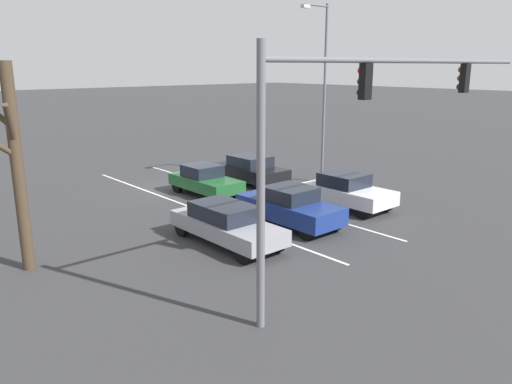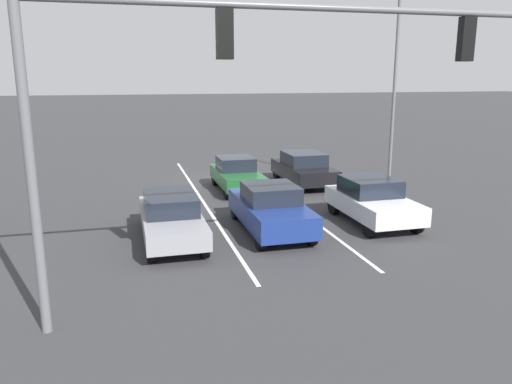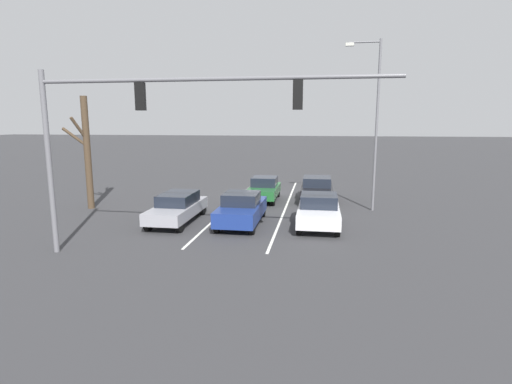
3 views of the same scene
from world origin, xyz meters
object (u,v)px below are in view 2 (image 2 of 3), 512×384
object	(u,v)px
street_lamp_left_shoulder	(392,70)
car_black_leftlane_second	(304,168)
car_navy_midlane_front	(270,208)
traffic_signal_gantry	(232,74)
car_darkgreen_midlane_second	(237,174)
car_silver_leftlane_front	(372,200)
car_gray_rightlane_front	(171,216)

from	to	relation	value
street_lamp_left_shoulder	car_black_leftlane_second	bearing A→B (deg)	-38.35
car_navy_midlane_front	traffic_signal_gantry	bearing A→B (deg)	65.70
car_darkgreen_midlane_second	car_silver_leftlane_front	bearing A→B (deg)	119.63
car_silver_leftlane_front	street_lamp_left_shoulder	size ratio (longest dim) A/B	0.44
car_darkgreen_midlane_second	street_lamp_left_shoulder	distance (m)	7.97
car_navy_midlane_front	street_lamp_left_shoulder	bearing A→B (deg)	-147.26
car_navy_midlane_front	car_black_leftlane_second	xyz separation A→B (m)	(-3.57, -6.55, 0.00)
car_navy_midlane_front	car_black_leftlane_second	distance (m)	7.46
car_gray_rightlane_front	car_black_leftlane_second	bearing A→B (deg)	-135.91
car_black_leftlane_second	traffic_signal_gantry	distance (m)	13.87
car_gray_rightlane_front	car_darkgreen_midlane_second	world-z (taller)	car_darkgreen_midlane_second
car_gray_rightlane_front	car_silver_leftlane_front	world-z (taller)	car_silver_leftlane_front
car_black_leftlane_second	street_lamp_left_shoulder	size ratio (longest dim) A/B	0.47
car_black_leftlane_second	car_darkgreen_midlane_second	size ratio (longest dim) A/B	1.07
car_darkgreen_midlane_second	traffic_signal_gantry	distance (m)	12.43
car_navy_midlane_front	car_silver_leftlane_front	bearing A→B (deg)	-179.20
car_darkgreen_midlane_second	car_navy_midlane_front	bearing A→B (deg)	87.64
car_gray_rightlane_front	traffic_signal_gantry	world-z (taller)	traffic_signal_gantry
car_darkgreen_midlane_second	traffic_signal_gantry	xyz separation A→B (m)	(2.62, 11.36, 4.31)
street_lamp_left_shoulder	car_gray_rightlane_front	bearing A→B (deg)	23.50
car_navy_midlane_front	street_lamp_left_shoulder	size ratio (longest dim) A/B	0.49
car_gray_rightlane_front	street_lamp_left_shoulder	size ratio (longest dim) A/B	0.51
car_silver_leftlane_front	traffic_signal_gantry	xyz separation A→B (m)	(6.07, 5.29, 4.26)
car_black_leftlane_second	car_darkgreen_midlane_second	bearing A→B (deg)	7.20
car_gray_rightlane_front	car_darkgreen_midlane_second	bearing A→B (deg)	-119.48
car_silver_leftlane_front	car_black_leftlane_second	xyz separation A→B (m)	(0.14, -6.49, -0.02)
car_silver_leftlane_front	car_gray_rightlane_front	bearing A→B (deg)	0.82
car_silver_leftlane_front	car_darkgreen_midlane_second	distance (m)	6.99
traffic_signal_gantry	car_silver_leftlane_front	bearing A→B (deg)	-138.94
car_gray_rightlane_front	traffic_signal_gantry	distance (m)	6.79
car_black_leftlane_second	street_lamp_left_shoulder	bearing A→B (deg)	141.65
car_black_leftlane_second	car_gray_rightlane_front	bearing A→B (deg)	44.09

